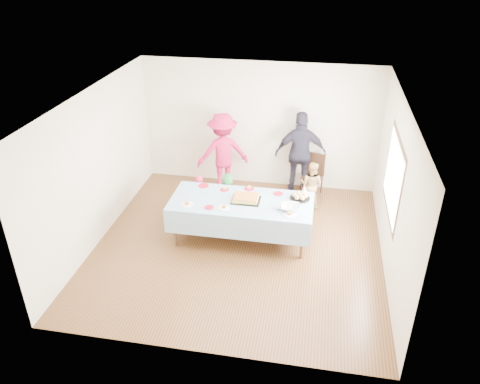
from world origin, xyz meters
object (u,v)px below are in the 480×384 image
object	(u,v)px
party_table	(241,204)
dining_chair	(314,172)
birthday_cake	(246,198)
adult_left	(223,152)

from	to	relation	value
party_table	dining_chair	world-z (taller)	dining_chair
party_table	birthday_cake	world-z (taller)	birthday_cake
birthday_cake	dining_chair	world-z (taller)	dining_chair
birthday_cake	adult_left	bearing A→B (deg)	113.83
party_table	adult_left	bearing A→B (deg)	111.49
dining_chair	adult_left	distance (m)	1.97
party_table	birthday_cake	size ratio (longest dim) A/B	5.02
party_table	dining_chair	bearing A→B (deg)	58.79
party_table	adult_left	distance (m)	2.00
birthday_cake	adult_left	size ratio (longest dim) A/B	0.29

